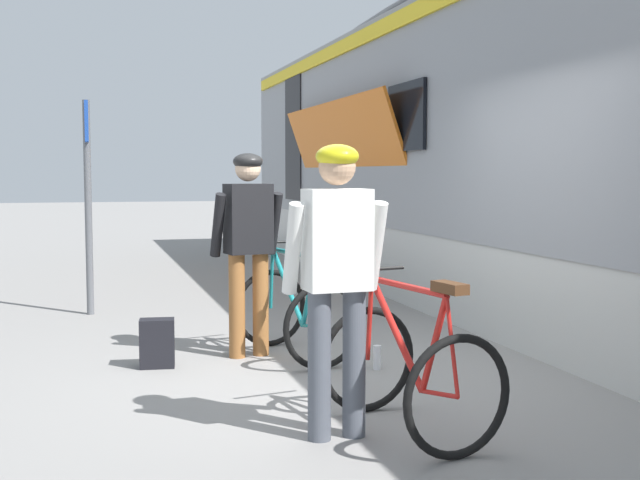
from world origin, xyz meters
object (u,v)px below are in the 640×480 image
object	(u,v)px
backpack_on_platform	(157,343)
water_bottle_near_the_bikes	(377,357)
cyclist_near_in_dark	(248,236)
bicycle_far_red	(409,369)
train_car	(572,139)
bicycle_near_teal	(295,311)
platform_sign_post	(87,170)
cyclist_far_in_white	(337,264)

from	to	relation	value
backpack_on_platform	water_bottle_near_the_bikes	bearing A→B (deg)	-11.29
cyclist_near_in_dark	water_bottle_near_the_bikes	world-z (taller)	cyclist_near_in_dark
cyclist_near_in_dark	bicycle_far_red	xyz separation A→B (m)	(0.53, -2.37, -0.65)
train_car	bicycle_near_teal	xyz separation A→B (m)	(-3.44, -1.17, -1.56)
cyclist_near_in_dark	platform_sign_post	bearing A→B (deg)	116.94
bicycle_near_teal	platform_sign_post	world-z (taller)	platform_sign_post
cyclist_near_in_dark	backpack_on_platform	size ratio (longest dim) A/B	4.40
train_car	water_bottle_near_the_bikes	distance (m)	3.89
bicycle_near_teal	train_car	bearing A→B (deg)	18.82
bicycle_near_teal	backpack_on_platform	world-z (taller)	bicycle_near_teal
bicycle_near_teal	water_bottle_near_the_bikes	size ratio (longest dim) A/B	6.09
water_bottle_near_the_bikes	cyclist_far_in_white	bearing A→B (deg)	-117.93
cyclist_near_in_dark	train_car	bearing A→B (deg)	14.91
cyclist_far_in_white	cyclist_near_in_dark	bearing A→B (deg)	92.04
train_car	water_bottle_near_the_bikes	bearing A→B (deg)	-148.56
water_bottle_near_the_bikes	backpack_on_platform	bearing A→B (deg)	161.66
cyclist_far_in_white	bicycle_far_red	xyz separation A→B (m)	(0.45, -0.05, -0.65)
cyclist_near_in_dark	bicycle_far_red	bearing A→B (deg)	-77.41
bicycle_near_teal	backpack_on_platform	xyz separation A→B (m)	(-1.18, -0.04, -0.20)
cyclist_far_in_white	water_bottle_near_the_bikes	bearing A→B (deg)	62.07
bicycle_near_teal	bicycle_far_red	distance (m)	2.22
platform_sign_post	cyclist_near_in_dark	bearing A→B (deg)	-63.06
cyclist_near_in_dark	platform_sign_post	distance (m)	2.95
train_car	backpack_on_platform	bearing A→B (deg)	-165.30
cyclist_near_in_dark	platform_sign_post	xyz separation A→B (m)	(-1.31, 2.58, 0.57)
train_car	platform_sign_post	bearing A→B (deg)	163.04
cyclist_far_in_white	bicycle_near_teal	distance (m)	2.28
train_car	bicycle_far_red	size ratio (longest dim) A/B	16.01
bicycle_far_red	bicycle_near_teal	bearing A→B (deg)	93.92
bicycle_near_teal	water_bottle_near_the_bikes	xyz separation A→B (m)	(0.53, -0.61, -0.30)
bicycle_far_red	platform_sign_post	distance (m)	5.43
backpack_on_platform	platform_sign_post	world-z (taller)	platform_sign_post
cyclist_near_in_dark	backpack_on_platform	world-z (taller)	cyclist_near_in_dark
bicycle_near_teal	platform_sign_post	size ratio (longest dim) A/B	0.50
cyclist_far_in_white	platform_sign_post	world-z (taller)	platform_sign_post
bicycle_far_red	backpack_on_platform	world-z (taller)	bicycle_far_red
bicycle_near_teal	bicycle_far_red	world-z (taller)	same
train_car	bicycle_far_red	world-z (taller)	train_car
bicycle_near_teal	platform_sign_post	bearing A→B (deg)	121.69
backpack_on_platform	cyclist_far_in_white	bearing A→B (deg)	-60.32
train_car	bicycle_near_teal	world-z (taller)	train_car
backpack_on_platform	water_bottle_near_the_bikes	size ratio (longest dim) A/B	2.04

